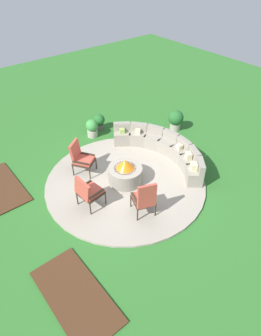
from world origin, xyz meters
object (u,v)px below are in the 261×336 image
object	(u,v)px
lounge_chair_front_left	(81,157)
lounge_chair_back_left	(145,198)
fire_pit	(125,173)
potted_plant_2	(92,127)
potted_plant_1	(176,119)
curved_stone_bench	(163,148)
potted_plant_0	(99,121)
lounge_chair_front_right	(88,191)

from	to	relation	value
lounge_chair_front_left	lounge_chair_back_left	xyz separation A→B (m)	(2.54, 0.33, 0.01)
fire_pit	potted_plant_2	size ratio (longest dim) A/B	1.50
fire_pit	potted_plant_1	xyz separation A→B (m)	(-1.20, 3.38, 0.07)
lounge_chair_back_left	potted_plant_1	bearing A→B (deg)	53.71
fire_pit	potted_plant_1	world-z (taller)	fire_pit
fire_pit	potted_plant_1	distance (m)	3.58
curved_stone_bench	lounge_chair_back_left	world-z (taller)	lounge_chair_back_left
lounge_chair_back_left	potted_plant_0	xyz separation A→B (m)	(-4.40, 1.60, -0.29)
lounge_chair_front_left	potted_plant_0	bearing A→B (deg)	-169.67
lounge_chair_front_right	potted_plant_0	xyz separation A→B (m)	(-3.23, 2.56, -0.26)
fire_pit	curved_stone_bench	bearing A→B (deg)	97.01
fire_pit	potted_plant_2	bearing A→B (deg)	166.50
curved_stone_bench	lounge_chair_front_right	world-z (taller)	lounge_chair_front_right
lounge_chair_front_right	potted_plant_1	distance (m)	4.97
potted_plant_0	potted_plant_2	size ratio (longest dim) A/B	0.90
potted_plant_1	potted_plant_0	bearing A→B (deg)	-129.97
lounge_chair_front_right	potted_plant_0	bearing A→B (deg)	133.70
potted_plant_0	curved_stone_bench	bearing A→B (deg)	11.61
potted_plant_1	potted_plant_2	xyz separation A→B (m)	(-1.60, -2.71, -0.07)
lounge_chair_back_left	lounge_chair_front_left	bearing A→B (deg)	117.34
lounge_chair_back_left	lounge_chair_front_right	bearing A→B (deg)	149.53
lounge_chair_front_left	lounge_chair_front_right	size ratio (longest dim) A/B	1.04
curved_stone_bench	lounge_chair_front_right	size ratio (longest dim) A/B	3.56
potted_plant_0	potted_plant_1	size ratio (longest dim) A/B	0.77
curved_stone_bench	potted_plant_1	bearing A→B (deg)	121.14
potted_plant_1	potted_plant_2	size ratio (longest dim) A/B	1.16
lounge_chair_front_left	potted_plant_2	distance (m)	2.17
curved_stone_bench	lounge_chair_front_left	distance (m)	2.71
fire_pit	lounge_chair_front_right	xyz separation A→B (m)	(0.18, -1.40, 0.23)
curved_stone_bench	potted_plant_1	size ratio (longest dim) A/B	4.67
lounge_chair_front_right	potted_plant_2	distance (m)	3.64
curved_stone_bench	potted_plant_0	size ratio (longest dim) A/B	6.07
curved_stone_bench	lounge_chair_front_left	bearing A→B (deg)	-111.25
lounge_chair_back_left	curved_stone_bench	bearing A→B (deg)	55.53
potted_plant_0	lounge_chair_front_left	bearing A→B (deg)	-46.06
curved_stone_bench	potted_plant_1	xyz separation A→B (m)	(-0.98, 1.63, 0.07)
curved_stone_bench	potted_plant_1	world-z (taller)	curved_stone_bench
fire_pit	potted_plant_0	size ratio (longest dim) A/B	1.67
lounge_chair_front_right	potted_plant_2	world-z (taller)	lounge_chair_front_right
curved_stone_bench	lounge_chair_back_left	size ratio (longest dim) A/B	3.35
fire_pit	potted_plant_2	distance (m)	2.88
lounge_chair_back_left	potted_plant_1	world-z (taller)	lounge_chair_back_left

